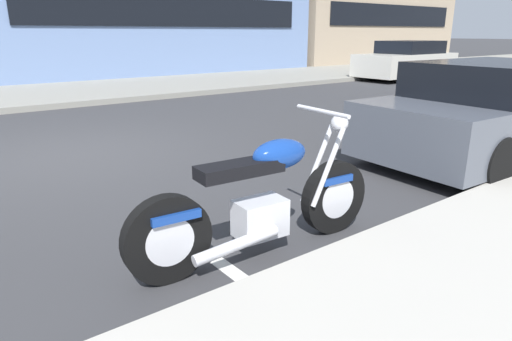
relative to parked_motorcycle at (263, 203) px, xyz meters
name	(u,v)px	position (x,y,z in m)	size (l,w,h in m)	color
ground_plane	(71,155)	(-0.37, 4.08, -0.43)	(260.00, 260.00, 0.00)	#333335
sidewalk_far_curb	(320,73)	(11.63, 10.98, -0.36)	(120.00, 5.00, 0.14)	gray
parking_stall_stripe	(206,252)	(-0.37, 0.28, -0.43)	(0.12, 2.20, 0.01)	silver
parked_motorcycle	(263,203)	(0.00, 0.00, 0.00)	(2.22, 0.62, 1.12)	black
parked_car_across_street	(496,112)	(4.48, 0.36, 0.21)	(4.41, 1.99, 1.34)	#4C515B
car_opposite_curb	(406,61)	(13.07, 7.83, 0.25)	(4.30, 1.90, 1.42)	beige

